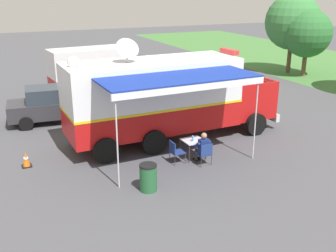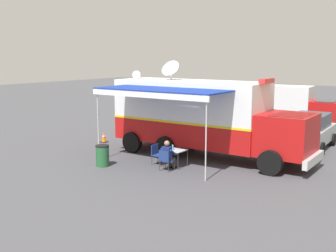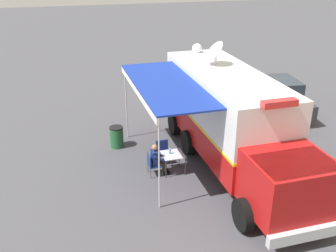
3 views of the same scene
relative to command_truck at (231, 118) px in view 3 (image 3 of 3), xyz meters
The scene contains 11 objects.
ground_plane 2.08m from the command_truck, 90.88° to the right, with size 100.00×100.00×0.00m, color #47474C.
lot_stripe 3.68m from the command_truck, 152.83° to the right, with size 0.12×4.80×0.01m, color silver.
command_truck is the anchor object (origin of this frame).
folding_table 2.58m from the command_truck, ahead, with size 0.82×0.82×0.73m.
water_bottle 2.59m from the command_truck, ahead, with size 0.07×0.07×0.22m.
folding_chair_at_table 3.36m from the command_truck, ahead, with size 0.49×0.49×0.87m.
folding_chair_beside_table 2.94m from the command_truck, 19.53° to the right, with size 0.49×0.49×0.87m.
seated_responder 3.13m from the command_truck, ahead, with size 0.67×0.56×1.25m.
trash_bin 4.98m from the command_truck, 32.67° to the right, with size 0.57×0.57×0.91m.
traffic_cone 6.25m from the command_truck, 85.74° to the right, with size 0.36×0.36×0.58m.
car_behind_truck 6.31m from the command_truck, 136.78° to the right, with size 2.30×4.34×1.76m.
Camera 3 is at (5.64, 13.03, 7.63)m, focal length 41.64 mm.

